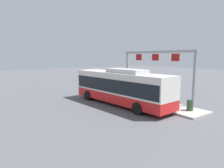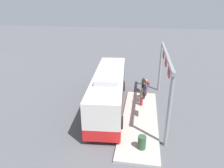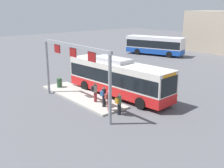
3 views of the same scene
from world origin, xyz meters
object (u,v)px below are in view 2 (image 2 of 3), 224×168
object	(u,v)px
person_waiting_mid	(142,96)
trash_bin	(142,142)
person_boarding	(146,87)
person_waiting_far	(143,85)
person_waiting_near	(144,90)
bus_main	(109,88)

from	to	relation	value
person_waiting_mid	trash_bin	size ratio (longest dim) A/B	1.86
person_boarding	person_waiting_far	world-z (taller)	person_boarding
person_waiting_far	person_waiting_mid	bearing A→B (deg)	80.72
person_waiting_near	trash_bin	bearing A→B (deg)	73.56
bus_main	person_boarding	distance (m)	4.32
bus_main	trash_bin	bearing A→B (deg)	-155.30
bus_main	person_waiting_near	world-z (taller)	bus_main
person_waiting_far	person_boarding	bearing A→B (deg)	100.14
person_waiting_mid	person_waiting_far	bearing A→B (deg)	-66.90
person_boarding	bus_main	bearing A→B (deg)	45.90
bus_main	person_waiting_mid	world-z (taller)	bus_main
person_waiting_near	person_boarding	bearing A→B (deg)	-117.90
person_waiting_mid	trash_bin	distance (m)	5.85
bus_main	person_boarding	xyz separation A→B (m)	(2.73, -3.26, -0.76)
person_waiting_near	person_waiting_far	world-z (taller)	person_waiting_near
person_waiting_near	person_waiting_mid	distance (m)	1.43
bus_main	person_waiting_far	size ratio (longest dim) A/B	6.74
bus_main	person_boarding	world-z (taller)	bus_main
bus_main	trash_bin	distance (m)	6.35
person_waiting_mid	person_waiting_far	world-z (taller)	person_waiting_mid
person_boarding	person_waiting_mid	world-z (taller)	same
bus_main	person_waiting_far	xyz separation A→B (m)	(3.59, -2.98, -0.92)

